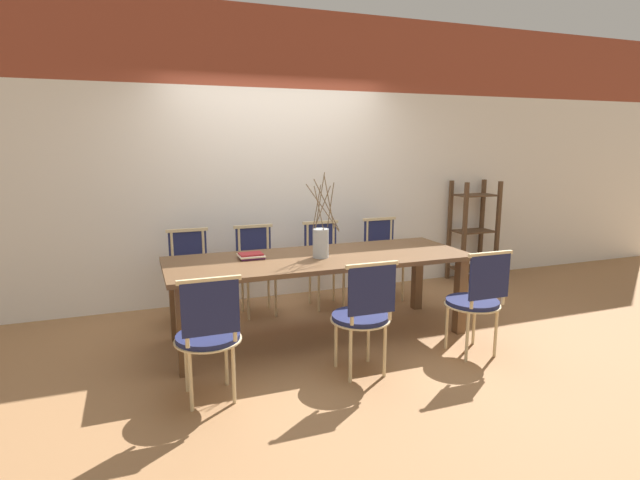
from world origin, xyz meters
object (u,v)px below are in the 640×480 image
at_px(chair_near_center, 477,298).
at_px(chair_far_center, 325,261).
at_px(book_stack, 251,256).
at_px(dining_table, 320,266).
at_px(shelving_rack, 473,231).
at_px(vase_centerpiece, 321,242).

relative_size(chair_near_center, chair_far_center, 1.00).
bearing_deg(book_stack, chair_far_center, 35.75).
xyz_separation_m(dining_table, chair_near_center, (1.07, -0.85, -0.17)).
bearing_deg(shelving_rack, vase_centerpiece, -155.03).
relative_size(dining_table, chair_far_center, 2.96).
bearing_deg(dining_table, chair_near_center, -38.27).
distance_m(chair_near_center, shelving_rack, 2.48).
xyz_separation_m(chair_near_center, chair_far_center, (-0.70, 1.69, 0.00)).
xyz_separation_m(dining_table, vase_centerpiece, (-0.01, -0.04, 0.23)).
bearing_deg(chair_far_center, vase_centerpiece, 66.76).
distance_m(chair_far_center, vase_centerpiece, 1.05).
bearing_deg(chair_far_center, book_stack, 35.75).
bearing_deg(vase_centerpiece, chair_near_center, -36.59).
relative_size(vase_centerpiece, book_stack, 3.36).
distance_m(chair_near_center, vase_centerpiece, 1.40).
height_order(chair_far_center, book_stack, chair_far_center).
xyz_separation_m(dining_table, book_stack, (-0.60, 0.15, 0.11)).
height_order(dining_table, shelving_rack, shelving_rack).
relative_size(chair_near_center, vase_centerpiece, 1.22).
bearing_deg(vase_centerpiece, dining_table, 78.85).
bearing_deg(book_stack, shelving_rack, 17.64).
bearing_deg(shelving_rack, book_stack, -162.36).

